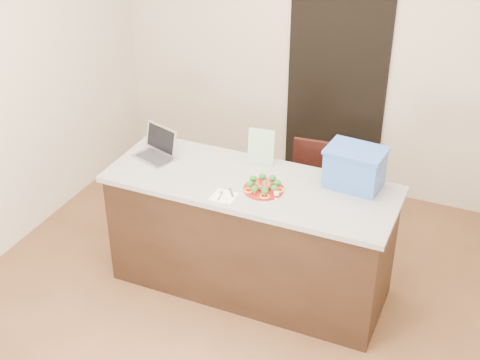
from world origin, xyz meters
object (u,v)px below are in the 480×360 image
at_px(island, 250,235).
at_px(yogurt_bottle, 277,195).
at_px(napkin, 224,196).
at_px(laptop, 158,148).
at_px(chair, 312,188).
at_px(blue_box, 355,167).
at_px(plate, 264,189).

bearing_deg(island, yogurt_bottle, -28.81).
height_order(island, napkin, napkin).
distance_m(laptop, chair, 1.30).
distance_m(napkin, blue_box, 0.91).
height_order(napkin, blue_box, blue_box).
bearing_deg(laptop, plate, 9.36).
bearing_deg(napkin, blue_box, 33.14).
distance_m(yogurt_bottle, laptop, 1.05).
relative_size(plate, napkin, 1.76).
distance_m(plate, blue_box, 0.64).
bearing_deg(island, laptop, 174.23).
relative_size(blue_box, chair, 0.47).
height_order(plate, napkin, plate).
bearing_deg(napkin, yogurt_bottle, 19.92).
xyz_separation_m(plate, chair, (0.10, 0.82, -0.43)).
relative_size(yogurt_bottle, laptop, 0.21).
height_order(yogurt_bottle, laptop, laptop).
bearing_deg(plate, laptop, 170.82).
relative_size(napkin, blue_box, 0.38).
bearing_deg(chair, plate, -101.74).
bearing_deg(chair, island, -111.37).
xyz_separation_m(yogurt_bottle, blue_box, (0.42, 0.37, 0.11)).
bearing_deg(island, chair, 73.51).
bearing_deg(yogurt_bottle, blue_box, 41.34).
distance_m(plate, napkin, 0.28).
bearing_deg(chair, laptop, -151.04).
height_order(island, plate, plate).
xyz_separation_m(plate, laptop, (-0.91, 0.15, 0.05)).
relative_size(island, blue_box, 4.97).
xyz_separation_m(blue_box, chair, (-0.44, 0.51, -0.56)).
distance_m(island, chair, 0.79).
xyz_separation_m(island, laptop, (-0.78, 0.08, 0.52)).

